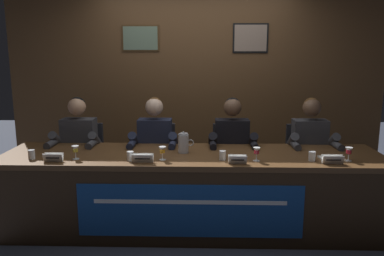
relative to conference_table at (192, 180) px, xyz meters
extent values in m
plane|color=#383D4C|center=(0.00, 0.12, -0.52)|extent=(12.00, 12.00, 0.00)
cube|color=brown|center=(0.00, 1.61, 0.78)|extent=(4.83, 0.12, 2.60)
cube|color=#4C3319|center=(-0.70, 1.54, 1.36)|extent=(0.48, 0.02, 0.33)
cube|color=slate|center=(-0.70, 1.53, 1.36)|extent=(0.44, 0.01, 0.29)
cube|color=black|center=(0.70, 1.54, 1.36)|extent=(0.44, 0.02, 0.37)
cube|color=gray|center=(0.70, 1.53, 1.36)|extent=(0.40, 0.01, 0.33)
cube|color=brown|center=(0.00, 0.12, 0.20)|extent=(3.63, 0.87, 0.05)
cube|color=#342112|center=(0.00, -0.29, -0.17)|extent=(3.57, 0.04, 0.70)
cube|color=#342112|center=(-1.77, 0.12, -0.17)|extent=(0.08, 0.79, 0.70)
cube|color=#342112|center=(1.77, 0.12, -0.17)|extent=(0.08, 0.79, 0.70)
cube|color=#19478C|center=(-0.01, -0.32, -0.17)|extent=(1.96, 0.01, 0.48)
cube|color=white|center=(-0.01, -0.32, -0.09)|extent=(1.67, 0.00, 0.04)
cylinder|color=black|center=(-1.25, 0.65, -0.51)|extent=(0.44, 0.44, 0.02)
cylinder|color=black|center=(-1.25, 0.65, -0.29)|extent=(0.05, 0.05, 0.41)
cube|color=#232328|center=(-1.25, 0.65, -0.07)|extent=(0.44, 0.44, 0.03)
cube|color=#232328|center=(-1.25, 0.85, 0.17)|extent=(0.40, 0.05, 0.44)
cylinder|color=black|center=(-1.35, 0.30, -0.29)|extent=(0.10, 0.10, 0.47)
cylinder|color=black|center=(-1.15, 0.30, -0.29)|extent=(0.10, 0.10, 0.47)
cylinder|color=black|center=(-1.35, 0.45, 0.00)|extent=(0.13, 0.34, 0.13)
cylinder|color=black|center=(-1.15, 0.45, 0.00)|extent=(0.13, 0.34, 0.13)
cube|color=#38383D|center=(-1.25, 0.62, 0.24)|extent=(0.36, 0.20, 0.48)
sphere|color=tan|center=(-1.25, 0.60, 0.61)|extent=(0.19, 0.19, 0.19)
sphere|color=black|center=(-1.25, 0.62, 0.63)|extent=(0.17, 0.17, 0.17)
cylinder|color=#38383D|center=(-1.46, 0.52, 0.26)|extent=(0.09, 0.30, 0.25)
cylinder|color=#38383D|center=(-1.04, 0.52, 0.26)|extent=(0.09, 0.30, 0.25)
cylinder|color=#38383D|center=(-1.46, 0.36, 0.26)|extent=(0.07, 0.24, 0.07)
cylinder|color=#38383D|center=(-1.04, 0.36, 0.26)|extent=(0.07, 0.24, 0.07)
cube|color=white|center=(-1.22, -0.22, 0.27)|extent=(0.17, 0.03, 0.08)
cube|color=white|center=(-1.22, -0.18, 0.27)|extent=(0.17, 0.03, 0.08)
cube|color=black|center=(-1.22, -0.22, 0.27)|extent=(0.12, 0.01, 0.01)
cylinder|color=white|center=(-1.05, -0.11, 0.23)|extent=(0.06, 0.06, 0.00)
cylinder|color=white|center=(-1.05, -0.11, 0.26)|extent=(0.01, 0.01, 0.05)
cone|color=white|center=(-1.05, -0.11, 0.32)|extent=(0.06, 0.06, 0.06)
cylinder|color=yellow|center=(-1.05, -0.11, 0.31)|extent=(0.04, 0.04, 0.04)
cylinder|color=silver|center=(-1.45, -0.12, 0.27)|extent=(0.06, 0.06, 0.08)
cylinder|color=silver|center=(-1.45, -0.12, 0.25)|extent=(0.05, 0.05, 0.05)
cylinder|color=black|center=(-0.42, 0.65, -0.51)|extent=(0.44, 0.44, 0.02)
cylinder|color=black|center=(-0.42, 0.65, -0.29)|extent=(0.05, 0.05, 0.41)
cube|color=#232328|center=(-0.42, 0.65, -0.07)|extent=(0.44, 0.44, 0.03)
cube|color=#232328|center=(-0.42, 0.85, 0.17)|extent=(0.40, 0.05, 0.44)
cylinder|color=black|center=(-0.52, 0.30, -0.29)|extent=(0.10, 0.10, 0.47)
cylinder|color=black|center=(-0.32, 0.30, -0.29)|extent=(0.10, 0.10, 0.47)
cylinder|color=black|center=(-0.52, 0.45, 0.00)|extent=(0.13, 0.34, 0.13)
cylinder|color=black|center=(-0.32, 0.45, 0.00)|extent=(0.13, 0.34, 0.13)
cube|color=#1E2338|center=(-0.42, 0.62, 0.24)|extent=(0.36, 0.20, 0.48)
sphere|color=beige|center=(-0.42, 0.60, 0.61)|extent=(0.19, 0.19, 0.19)
sphere|color=#593819|center=(-0.42, 0.62, 0.63)|extent=(0.17, 0.17, 0.17)
cylinder|color=#1E2338|center=(-0.63, 0.52, 0.26)|extent=(0.09, 0.30, 0.25)
cylinder|color=#1E2338|center=(-0.21, 0.52, 0.26)|extent=(0.09, 0.30, 0.25)
cylinder|color=#1E2338|center=(-0.63, 0.36, 0.26)|extent=(0.07, 0.24, 0.07)
cylinder|color=#1E2338|center=(-0.21, 0.36, 0.26)|extent=(0.07, 0.24, 0.07)
cube|color=white|center=(-0.42, -0.22, 0.27)|extent=(0.19, 0.03, 0.08)
cube|color=white|center=(-0.42, -0.19, 0.27)|extent=(0.19, 0.03, 0.08)
cube|color=black|center=(-0.42, -0.22, 0.27)|extent=(0.13, 0.01, 0.01)
cylinder|color=white|center=(-0.26, -0.11, 0.23)|extent=(0.06, 0.06, 0.00)
cylinder|color=white|center=(-0.26, -0.11, 0.26)|extent=(0.01, 0.01, 0.05)
cone|color=white|center=(-0.26, -0.11, 0.32)|extent=(0.06, 0.06, 0.06)
cylinder|color=orange|center=(-0.26, -0.11, 0.31)|extent=(0.04, 0.04, 0.04)
cylinder|color=silver|center=(-0.54, -0.15, 0.27)|extent=(0.06, 0.06, 0.08)
cylinder|color=silver|center=(-0.54, -0.15, 0.25)|extent=(0.05, 0.05, 0.05)
cylinder|color=black|center=(0.42, 0.65, -0.51)|extent=(0.44, 0.44, 0.02)
cylinder|color=black|center=(0.42, 0.65, -0.29)|extent=(0.05, 0.05, 0.41)
cube|color=#232328|center=(0.42, 0.65, -0.07)|extent=(0.44, 0.44, 0.03)
cube|color=#232328|center=(0.42, 0.85, 0.17)|extent=(0.40, 0.05, 0.44)
cylinder|color=black|center=(0.32, 0.30, -0.29)|extent=(0.10, 0.10, 0.47)
cylinder|color=black|center=(0.52, 0.30, -0.29)|extent=(0.10, 0.10, 0.47)
cylinder|color=black|center=(0.32, 0.45, 0.00)|extent=(0.13, 0.34, 0.13)
cylinder|color=black|center=(0.52, 0.45, 0.00)|extent=(0.13, 0.34, 0.13)
cube|color=black|center=(0.42, 0.62, 0.24)|extent=(0.36, 0.20, 0.48)
sphere|color=brown|center=(0.42, 0.60, 0.61)|extent=(0.19, 0.19, 0.19)
sphere|color=black|center=(0.42, 0.62, 0.63)|extent=(0.17, 0.17, 0.17)
cylinder|color=black|center=(0.21, 0.52, 0.26)|extent=(0.09, 0.30, 0.25)
cylinder|color=black|center=(0.63, 0.52, 0.26)|extent=(0.09, 0.30, 0.25)
cylinder|color=black|center=(0.21, 0.36, 0.26)|extent=(0.07, 0.24, 0.07)
cylinder|color=black|center=(0.63, 0.36, 0.26)|extent=(0.07, 0.24, 0.07)
cube|color=white|center=(0.41, -0.24, 0.27)|extent=(0.16, 0.03, 0.08)
cube|color=white|center=(0.41, -0.20, 0.27)|extent=(0.16, 0.03, 0.08)
cube|color=black|center=(0.41, -0.24, 0.27)|extent=(0.11, 0.01, 0.01)
cylinder|color=white|center=(0.58, -0.12, 0.23)|extent=(0.06, 0.06, 0.00)
cylinder|color=white|center=(0.58, -0.12, 0.26)|extent=(0.01, 0.01, 0.05)
cone|color=white|center=(0.58, -0.12, 0.32)|extent=(0.06, 0.06, 0.06)
cylinder|color=#B21E2D|center=(0.58, -0.12, 0.31)|extent=(0.04, 0.04, 0.04)
cylinder|color=silver|center=(0.28, -0.09, 0.27)|extent=(0.06, 0.06, 0.08)
cylinder|color=silver|center=(0.28, -0.09, 0.25)|extent=(0.05, 0.05, 0.05)
cylinder|color=black|center=(1.25, 0.65, -0.51)|extent=(0.44, 0.44, 0.02)
cylinder|color=black|center=(1.25, 0.65, -0.29)|extent=(0.05, 0.05, 0.41)
cube|color=#232328|center=(1.25, 0.65, -0.07)|extent=(0.44, 0.44, 0.03)
cube|color=#232328|center=(1.25, 0.85, 0.17)|extent=(0.40, 0.05, 0.44)
cylinder|color=black|center=(1.15, 0.30, -0.29)|extent=(0.10, 0.10, 0.47)
cylinder|color=black|center=(1.35, 0.30, -0.29)|extent=(0.10, 0.10, 0.47)
cylinder|color=black|center=(1.15, 0.45, 0.00)|extent=(0.13, 0.34, 0.13)
cylinder|color=black|center=(1.35, 0.45, 0.00)|extent=(0.13, 0.34, 0.13)
cube|color=#38383D|center=(1.25, 0.62, 0.24)|extent=(0.36, 0.20, 0.48)
sphere|color=brown|center=(1.25, 0.60, 0.61)|extent=(0.19, 0.19, 0.19)
sphere|color=#593819|center=(1.25, 0.62, 0.63)|extent=(0.17, 0.17, 0.17)
cylinder|color=#38383D|center=(1.04, 0.52, 0.26)|extent=(0.09, 0.30, 0.25)
cylinder|color=#38383D|center=(1.46, 0.52, 0.26)|extent=(0.09, 0.30, 0.25)
cylinder|color=#38383D|center=(1.04, 0.36, 0.26)|extent=(0.07, 0.24, 0.07)
cylinder|color=#38383D|center=(1.46, 0.36, 0.26)|extent=(0.07, 0.24, 0.07)
cube|color=white|center=(1.23, -0.21, 0.27)|extent=(0.18, 0.03, 0.08)
cube|color=white|center=(1.23, -0.18, 0.27)|extent=(0.18, 0.03, 0.08)
cube|color=black|center=(1.23, -0.22, 0.27)|extent=(0.13, 0.01, 0.01)
cylinder|color=white|center=(1.40, -0.09, 0.23)|extent=(0.06, 0.06, 0.00)
cylinder|color=white|center=(1.40, -0.09, 0.26)|extent=(0.01, 0.01, 0.05)
cone|color=white|center=(1.40, -0.09, 0.32)|extent=(0.06, 0.06, 0.06)
cylinder|color=#B21E2D|center=(1.40, -0.09, 0.31)|extent=(0.04, 0.04, 0.04)
cylinder|color=silver|center=(1.08, -0.10, 0.27)|extent=(0.06, 0.06, 0.08)
cylinder|color=silver|center=(1.08, -0.10, 0.25)|extent=(0.05, 0.05, 0.05)
cylinder|color=silver|center=(-0.08, 0.15, 0.32)|extent=(0.10, 0.10, 0.18)
cylinder|color=silver|center=(-0.08, 0.15, 0.41)|extent=(0.09, 0.09, 0.01)
sphere|color=silver|center=(-0.08, 0.15, 0.43)|extent=(0.02, 0.02, 0.02)
torus|color=silver|center=(-0.02, 0.15, 0.33)|extent=(0.07, 0.01, 0.07)
cube|color=white|center=(1.28, -0.03, 0.23)|extent=(0.22, 0.16, 0.01)
camera|label=1|loc=(0.10, -3.46, 1.18)|focal=36.09mm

